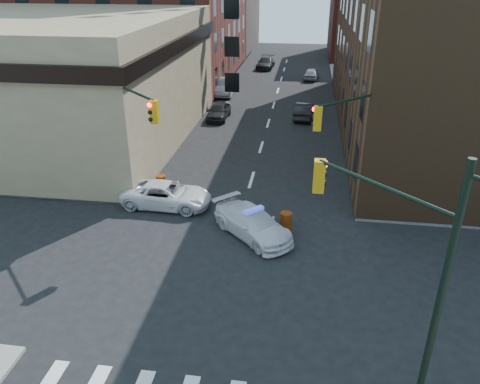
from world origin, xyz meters
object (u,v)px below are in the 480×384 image
(pedestrian_a, at_px, (99,183))
(barrel_bank, at_px, (161,183))
(police_car, at_px, (253,223))
(barrel_road, at_px, (286,222))
(parked_car_wfar, at_px, (225,87))
(pickup, at_px, (167,195))
(barricade_nw_a, at_px, (124,187))
(parked_car_enear, at_px, (304,111))
(pedestrian_b, at_px, (95,184))
(parked_car_wnear, at_px, (219,111))

(pedestrian_a, height_order, barrel_bank, pedestrian_a)
(police_car, height_order, barrel_road, police_car)
(pedestrian_a, bearing_deg, parked_car_wfar, 86.71)
(pickup, distance_m, barricade_nw_a, 2.91)
(parked_car_wfar, bearing_deg, barricade_nw_a, -96.26)
(police_car, xyz_separation_m, barrel_road, (1.60, 0.64, -0.17))
(pickup, xyz_separation_m, barrel_bank, (-0.87, 1.82, -0.18))
(parked_car_enear, height_order, pedestrian_a, pedestrian_a)
(pickup, height_order, pedestrian_b, pedestrian_b)
(parked_car_wnear, distance_m, parked_car_enear, 7.53)
(police_car, distance_m, pedestrian_a, 9.48)
(parked_car_wfar, relative_size, barrel_road, 4.85)
(pedestrian_a, distance_m, barrel_road, 10.88)
(barrel_bank, bearing_deg, parked_car_enear, 63.63)
(parked_car_enear, relative_size, pedestrian_b, 2.69)
(police_car, relative_size, barrel_bank, 4.71)
(parked_car_wnear, height_order, barrel_road, parked_car_wnear)
(pickup, height_order, barrel_bank, pickup)
(parked_car_enear, distance_m, pedestrian_a, 21.09)
(parked_car_wnear, height_order, parked_car_wfar, parked_car_wfar)
(police_car, relative_size, pedestrian_a, 2.65)
(pedestrian_b, bearing_deg, parked_car_wfar, 49.88)
(pedestrian_b, height_order, barrel_road, pedestrian_b)
(pedestrian_b, bearing_deg, pickup, -35.91)
(parked_car_wfar, relative_size, pedestrian_b, 3.17)
(parked_car_wnear, distance_m, barrel_road, 20.03)
(parked_car_enear, height_order, pedestrian_b, pedestrian_b)
(pickup, bearing_deg, parked_car_wfar, 5.13)
(pedestrian_a, relative_size, barrel_road, 1.73)
(parked_car_wfar, bearing_deg, barrel_bank, -91.85)
(barrel_bank, bearing_deg, barrel_road, -26.04)
(police_car, xyz_separation_m, parked_car_wnear, (-5.30, 19.45, 0.02))
(parked_car_enear, bearing_deg, pedestrian_b, 62.51)
(parked_car_enear, distance_m, barrel_bank, 18.19)
(parked_car_wfar, relative_size, barricade_nw_a, 4.16)
(parked_car_wfar, height_order, pedestrian_b, pedestrian_b)
(barrel_road, bearing_deg, barricade_nw_a, 163.92)
(pedestrian_a, xyz_separation_m, barricade_nw_a, (1.21, 0.61, -0.45))
(police_car, distance_m, barrel_bank, 7.36)
(parked_car_enear, relative_size, barrel_bank, 4.23)
(parked_car_wfar, xyz_separation_m, pedestrian_a, (-2.83, -25.43, 0.22))
(police_car, distance_m, parked_car_wfar, 28.87)
(parked_car_wfar, distance_m, pedestrian_b, 25.67)
(parked_car_enear, bearing_deg, barrel_road, 93.55)
(parked_car_enear, height_order, barricade_nw_a, parked_car_enear)
(pickup, bearing_deg, barrel_road, -103.05)
(barrel_bank, bearing_deg, police_car, -36.07)
(parked_car_wnear, bearing_deg, barricade_nw_a, -97.73)
(police_car, relative_size, parked_car_enear, 1.12)
(parked_car_enear, bearing_deg, barricade_nw_a, 65.04)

